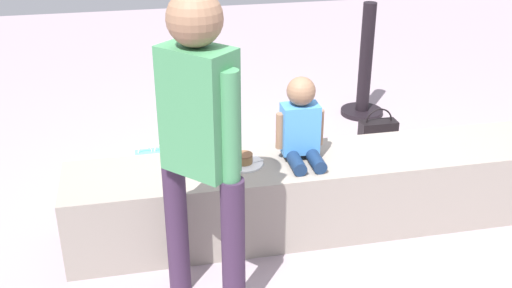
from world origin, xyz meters
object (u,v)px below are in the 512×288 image
at_px(child_seated, 301,124).
at_px(party_cup_red, 244,176).
at_px(adult_standing, 200,131).
at_px(water_bottle_near_gift, 120,185).
at_px(cake_plate, 244,161).
at_px(handbag_black_leather, 378,133).
at_px(gift_bag, 155,170).
at_px(cake_box_white, 129,160).

height_order(child_seated, party_cup_red, child_seated).
distance_m(adult_standing, water_bottle_near_gift, 1.44).
bearing_deg(cake_plate, handbag_black_leather, 37.74).
height_order(gift_bag, handbag_black_leather, gift_bag).
bearing_deg(gift_bag, adult_standing, -81.57).
height_order(adult_standing, water_bottle_near_gift, adult_standing).
bearing_deg(cake_box_white, party_cup_red, -29.46).
xyz_separation_m(child_seated, cake_box_white, (-0.98, 1.00, -0.61)).
height_order(child_seated, cake_box_white, child_seated).
relative_size(adult_standing, party_cup_red, 13.35).
relative_size(gift_bag, cake_box_white, 1.14).
relative_size(child_seated, party_cup_red, 4.17).
bearing_deg(handbag_black_leather, gift_bag, -169.86).
bearing_deg(gift_bag, water_bottle_near_gift, -156.49).
bearing_deg(handbag_black_leather, cake_plate, -142.26).
height_order(gift_bag, cake_box_white, gift_bag).
relative_size(adult_standing, cake_box_white, 5.46).
bearing_deg(handbag_black_leather, party_cup_red, -162.02).
bearing_deg(adult_standing, water_bottle_near_gift, 110.33).
bearing_deg(cake_box_white, cake_plate, -57.33).
relative_size(gift_bag, water_bottle_near_gift, 1.42).
relative_size(water_bottle_near_gift, handbag_black_leather, 0.72).
bearing_deg(child_seated, party_cup_red, 110.94).
bearing_deg(adult_standing, gift_bag, 98.43).
xyz_separation_m(gift_bag, handbag_black_leather, (1.70, 0.30, -0.03)).
height_order(adult_standing, gift_bag, adult_standing).
distance_m(cake_plate, gift_bag, 0.87).
bearing_deg(water_bottle_near_gift, cake_plate, -37.19).
xyz_separation_m(party_cup_red, handbag_black_leather, (1.11, 0.36, 0.05)).
height_order(cake_plate, party_cup_red, cake_plate).
relative_size(child_seated, gift_bag, 1.50).
bearing_deg(child_seated, water_bottle_near_gift, 152.90).
bearing_deg(cake_box_white, child_seated, -45.76).
relative_size(cake_plate, cake_box_white, 0.79).
distance_m(party_cup_red, handbag_black_leather, 1.17).
bearing_deg(cake_box_white, gift_bag, -65.73).
xyz_separation_m(gift_bag, cake_box_white, (-0.17, 0.37, -0.09)).
height_order(adult_standing, cake_box_white, adult_standing).
bearing_deg(adult_standing, party_cup_red, 70.24).
bearing_deg(water_bottle_near_gift, cake_box_white, 82.39).
height_order(child_seated, gift_bag, child_seated).
relative_size(adult_standing, cake_plate, 6.90).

